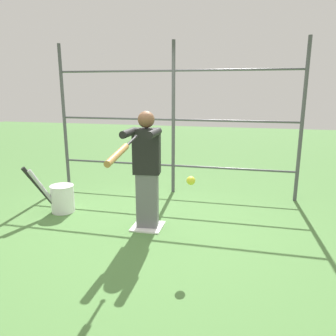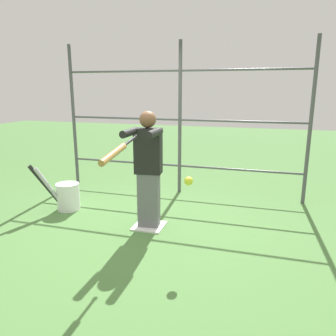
{
  "view_description": "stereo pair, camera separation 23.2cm",
  "coord_description": "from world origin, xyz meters",
  "px_view_note": "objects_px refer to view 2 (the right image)",
  "views": [
    {
      "loc": [
        -1.21,
        3.94,
        1.83
      ],
      "look_at": [
        -0.33,
        0.23,
        0.9
      ],
      "focal_mm": 35.0,
      "sensor_mm": 36.0,
      "label": 1
    },
    {
      "loc": [
        -1.43,
        3.88,
        1.83
      ],
      "look_at": [
        -0.33,
        0.23,
        0.9
      ],
      "focal_mm": 35.0,
      "sensor_mm": 36.0,
      "label": 2
    }
  ],
  "objects_px": {
    "softball_in_flight": "(189,181)",
    "bat_bucket": "(66,195)",
    "batter": "(148,167)",
    "baseball_bat_swinging": "(116,152)"
  },
  "relations": [
    {
      "from": "batter",
      "to": "baseball_bat_swinging",
      "type": "relative_size",
      "value": 1.66
    },
    {
      "from": "softball_in_flight",
      "to": "bat_bucket",
      "type": "relative_size",
      "value": 0.13
    },
    {
      "from": "softball_in_flight",
      "to": "baseball_bat_swinging",
      "type": "bearing_deg",
      "value": 31.6
    },
    {
      "from": "batter",
      "to": "bat_bucket",
      "type": "distance_m",
      "value": 1.58
    },
    {
      "from": "softball_in_flight",
      "to": "bat_bucket",
      "type": "height_order",
      "value": "softball_in_flight"
    },
    {
      "from": "batter",
      "to": "softball_in_flight",
      "type": "relative_size",
      "value": 16.18
    },
    {
      "from": "batter",
      "to": "baseball_bat_swinging",
      "type": "distance_m",
      "value": 1.03
    },
    {
      "from": "softball_in_flight",
      "to": "bat_bucket",
      "type": "xyz_separation_m",
      "value": [
        2.1,
        -0.81,
        -0.63
      ]
    },
    {
      "from": "batter",
      "to": "baseball_bat_swinging",
      "type": "xyz_separation_m",
      "value": [
        -0.02,
        0.96,
        0.38
      ]
    },
    {
      "from": "batter",
      "to": "bat_bucket",
      "type": "height_order",
      "value": "batter"
    }
  ]
}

